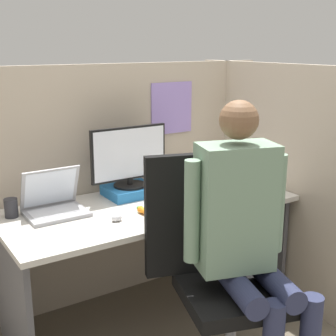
# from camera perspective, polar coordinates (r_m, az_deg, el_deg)

# --- Properties ---
(cubicle_panel_back) EXTENTS (2.17, 0.05, 1.49)m
(cubicle_panel_back) POSITION_cam_1_polar(r_m,az_deg,el_deg) (3.00, -6.01, -1.73)
(cubicle_panel_back) COLOR tan
(cubicle_panel_back) RESTS_ON ground
(cubicle_panel_right) EXTENTS (0.04, 1.37, 1.49)m
(cubicle_panel_right) POSITION_cam_1_polar(r_m,az_deg,el_deg) (3.13, 12.14, -1.35)
(cubicle_panel_right) COLOR tan
(cubicle_panel_right) RESTS_ON ground
(desk) EXTENTS (1.67, 0.73, 0.72)m
(desk) POSITION_cam_1_polar(r_m,az_deg,el_deg) (2.74, -2.24, -7.56)
(desk) COLOR beige
(desk) RESTS_ON ground
(paper_box) EXTENTS (0.29, 0.24, 0.06)m
(paper_box) POSITION_cam_1_polar(r_m,az_deg,el_deg) (2.82, -4.63, -2.77)
(paper_box) COLOR #236BAD
(paper_box) RESTS_ON desk
(monitor) EXTENTS (0.48, 0.20, 0.36)m
(monitor) POSITION_cam_1_polar(r_m,az_deg,el_deg) (2.77, -4.75, 1.39)
(monitor) COLOR black
(monitor) RESTS_ON paper_box
(laptop) EXTENTS (0.31, 0.25, 0.25)m
(laptop) POSITION_cam_1_polar(r_m,az_deg,el_deg) (2.58, -13.69, -4.44)
(laptop) COLOR #99999E
(laptop) RESTS_ON desk
(mouse) EXTENTS (0.06, 0.05, 0.04)m
(mouse) POSITION_cam_1_polar(r_m,az_deg,el_deg) (2.43, -6.27, -6.03)
(mouse) COLOR silver
(mouse) RESTS_ON desk
(stapler) EXTENTS (0.05, 0.13, 0.06)m
(stapler) POSITION_cam_1_polar(r_m,az_deg,el_deg) (3.09, 9.84, -1.37)
(stapler) COLOR #2D2D33
(stapler) RESTS_ON desk
(carrot_toy) EXTENTS (0.04, 0.16, 0.04)m
(carrot_toy) POSITION_cam_1_polar(r_m,az_deg,el_deg) (2.49, -2.66, -5.46)
(carrot_toy) COLOR orange
(carrot_toy) RESTS_ON desk
(office_chair) EXTENTS (0.58, 0.63, 1.10)m
(office_chair) POSITION_cam_1_polar(r_m,az_deg,el_deg) (2.30, 5.54, -11.94)
(office_chair) COLOR black
(office_chair) RESTS_ON ground
(person) EXTENTS (0.46, 0.51, 1.38)m
(person) POSITION_cam_1_polar(r_m,az_deg,el_deg) (2.13, 9.54, -7.74)
(person) COLOR #282D4C
(person) RESTS_ON ground
(pen_cup) EXTENTS (0.07, 0.07, 0.10)m
(pen_cup) POSITION_cam_1_polar(r_m,az_deg,el_deg) (2.60, -18.59, -4.64)
(pen_cup) COLOR #28282D
(pen_cup) RESTS_ON desk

